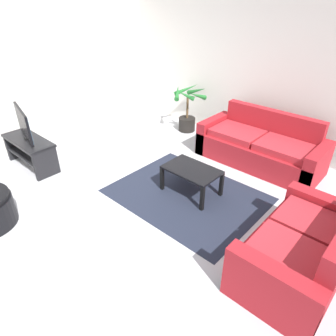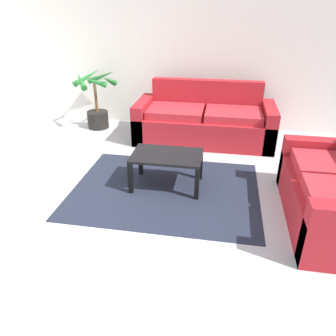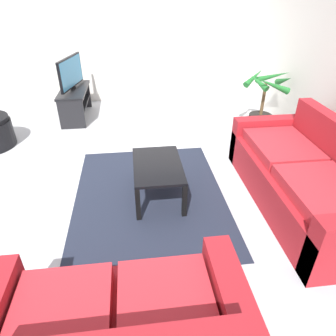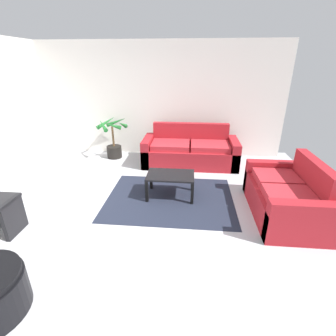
{
  "view_description": "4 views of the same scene",
  "coord_description": "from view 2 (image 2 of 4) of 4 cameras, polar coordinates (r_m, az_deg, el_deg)",
  "views": [
    {
      "loc": [
        2.77,
        -2.33,
        2.7
      ],
      "look_at": [
        0.34,
        0.33,
        0.56
      ],
      "focal_mm": 32.09,
      "sensor_mm": 36.0,
      "label": 1
    },
    {
      "loc": [
        1.08,
        -2.69,
        2.03
      ],
      "look_at": [
        0.53,
        0.41,
        0.41
      ],
      "focal_mm": 34.93,
      "sensor_mm": 36.0,
      "label": 2
    },
    {
      "loc": [
        3.27,
        0.5,
        2.11
      ],
      "look_at": [
        0.57,
        0.83,
        0.43
      ],
      "focal_mm": 32.19,
      "sensor_mm": 36.0,
      "label": 3
    },
    {
      "loc": [
        0.78,
        -3.16,
        2.22
      ],
      "look_at": [
        0.45,
        0.4,
        0.68
      ],
      "focal_mm": 26.47,
      "sensor_mm": 36.0,
      "label": 4
    }
  ],
  "objects": [
    {
      "name": "ground_plane",
      "position": [
        3.53,
        -9.77,
        -8.25
      ],
      "size": [
        6.6,
        6.6,
        0.0
      ],
      "primitive_type": "plane",
      "color": "#B2B2B7"
    },
    {
      "name": "wall_back",
      "position": [
        5.83,
        -0.74,
        20.53
      ],
      "size": [
        6.0,
        0.06,
        2.7
      ],
      "primitive_type": "cube",
      "color": "silver",
      "rests_on": "ground"
    },
    {
      "name": "couch_main",
      "position": [
        5.27,
        6.32,
        7.93
      ],
      "size": [
        2.14,
        0.9,
        0.9
      ],
      "color": "maroon",
      "rests_on": "ground"
    },
    {
      "name": "coffee_table",
      "position": [
        3.85,
        -0.2,
        1.54
      ],
      "size": [
        0.82,
        0.53,
        0.42
      ],
      "color": "black",
      "rests_on": "ground"
    },
    {
      "name": "area_rug",
      "position": [
        3.93,
        -0.45,
        -3.73
      ],
      "size": [
        2.2,
        1.7,
        0.01
      ],
      "primitive_type": "cube",
      "color": "#1E2333",
      "rests_on": "ground"
    },
    {
      "name": "potted_palm",
      "position": [
        5.92,
        -12.3,
        10.8
      ],
      "size": [
        0.74,
        0.76,
        0.99
      ],
      "color": "black",
      "rests_on": "ground"
    }
  ]
}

